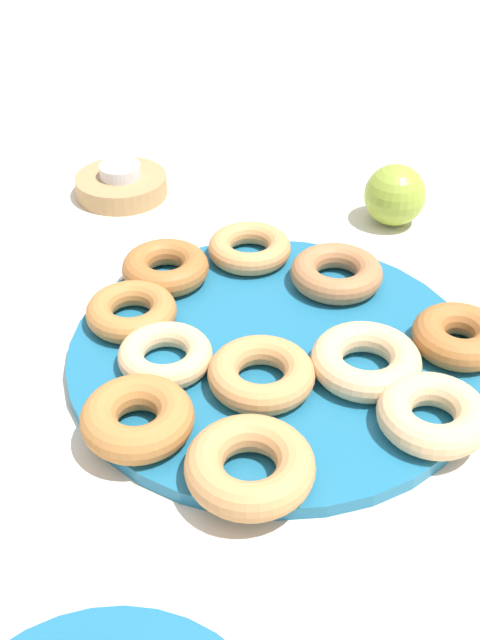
# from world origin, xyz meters

# --- Properties ---
(ground_plane) EXTENTS (2.40, 2.40, 0.00)m
(ground_plane) POSITION_xyz_m (0.00, 0.00, 0.00)
(ground_plane) COLOR beige
(donut_plate) EXTENTS (0.37, 0.37, 0.01)m
(donut_plate) POSITION_xyz_m (0.00, 0.00, 0.01)
(donut_plate) COLOR #1E6B93
(donut_plate) RESTS_ON ground_plane
(donut_0) EXTENTS (0.10, 0.10, 0.03)m
(donut_0) POSITION_xyz_m (0.10, -0.06, 0.03)
(donut_0) COLOR #B27547
(donut_0) RESTS_ON donut_plate
(donut_1) EXTENTS (0.10, 0.10, 0.03)m
(donut_1) POSITION_xyz_m (-0.03, -0.08, 0.03)
(donut_1) COLOR #EABC84
(donut_1) RESTS_ON donut_plate
(donut_2) EXTENTS (0.12, 0.12, 0.03)m
(donut_2) POSITION_xyz_m (-0.05, 0.01, 0.03)
(donut_2) COLOR tan
(donut_2) RESTS_ON donut_plate
(donut_3) EXTENTS (0.12, 0.12, 0.02)m
(donut_3) POSITION_xyz_m (-0.03, 0.09, 0.02)
(donut_3) COLOR #EABC84
(donut_3) RESTS_ON donut_plate
(donut_4) EXTENTS (0.11, 0.11, 0.03)m
(donut_4) POSITION_xyz_m (0.11, 0.11, 0.03)
(donut_4) COLOR #AD6B33
(donut_4) RESTS_ON donut_plate
(donut_5) EXTENTS (0.12, 0.12, 0.03)m
(donut_5) POSITION_xyz_m (-0.10, -0.12, 0.03)
(donut_5) COLOR #EABC84
(donut_5) RESTS_ON donut_plate
(donut_6) EXTENTS (0.12, 0.12, 0.03)m
(donut_6) POSITION_xyz_m (-0.00, -0.16, 0.03)
(donut_6) COLOR #AD6B33
(donut_6) RESTS_ON donut_plate
(donut_7) EXTENTS (0.13, 0.13, 0.03)m
(donut_7) POSITION_xyz_m (-0.16, 0.02, 0.03)
(donut_7) COLOR tan
(donut_7) RESTS_ON donut_plate
(donut_8) EXTENTS (0.12, 0.12, 0.02)m
(donut_8) POSITION_xyz_m (0.15, 0.02, 0.02)
(donut_8) COLOR tan
(donut_8) RESTS_ON donut_plate
(donut_9) EXTENTS (0.12, 0.12, 0.02)m
(donut_9) POSITION_xyz_m (0.03, 0.13, 0.02)
(donut_9) COLOR #BC7A3D
(donut_9) RESTS_ON donut_plate
(donut_10) EXTENTS (0.13, 0.13, 0.03)m
(donut_10) POSITION_xyz_m (-0.11, 0.11, 0.03)
(donut_10) COLOR #BC7A3D
(donut_10) RESTS_ON donut_plate
(candle_holder) EXTENTS (0.11, 0.11, 0.02)m
(candle_holder) POSITION_xyz_m (0.31, 0.18, 0.01)
(candle_holder) COLOR tan
(candle_holder) RESTS_ON ground_plane
(tealight) EXTENTS (0.05, 0.05, 0.01)m
(tealight) POSITION_xyz_m (0.31, 0.18, 0.03)
(tealight) COLOR silver
(tealight) RESTS_ON candle_holder
(apple) EXTENTS (0.07, 0.07, 0.07)m
(apple) POSITION_xyz_m (0.25, -0.14, 0.03)
(apple) COLOR #93AD38
(apple) RESTS_ON ground_plane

